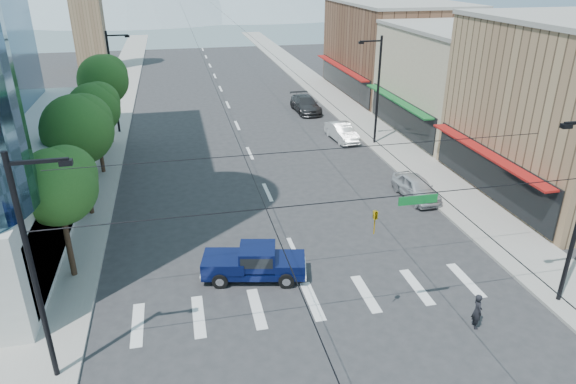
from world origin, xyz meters
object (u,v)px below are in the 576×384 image
Objects in this scene: pedestrian at (477,311)px; parked_car_far at (306,104)px; pickup_truck at (254,262)px; parked_car_near at (416,187)px; parked_car_mid at (342,132)px.

pedestrian is 0.29× the size of parked_car_far.
parked_car_near is at bearing 42.78° from pickup_truck.
pedestrian is at bearing -108.11° from parked_car_near.
pickup_truck is 10.39m from pedestrian.
pedestrian reaches higher than parked_car_mid.
pickup_truck is 0.95× the size of parked_car_far.
parked_car_mid is at bearing 73.27° from pickup_truck.
parked_car_near is at bearing -4.71° from pedestrian.
parked_car_far is at bearing 7.30° from pedestrian.
pickup_truck is at bearing -153.27° from parked_car_near.
parked_car_far is (1.48, 35.09, -0.00)m from pedestrian.
parked_car_far is at bearing 90.94° from parked_car_near.
parked_car_mid is (10.90, 19.58, -0.15)m from pickup_truck.
pedestrian is at bearing -21.30° from pickup_truck.
pickup_truck is 1.21× the size of parked_car_near.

